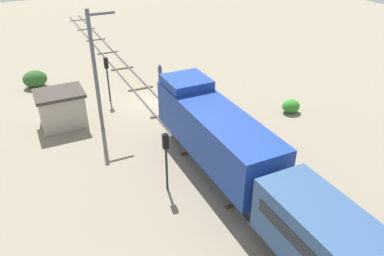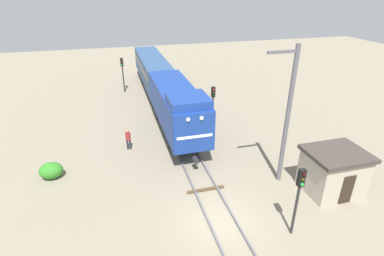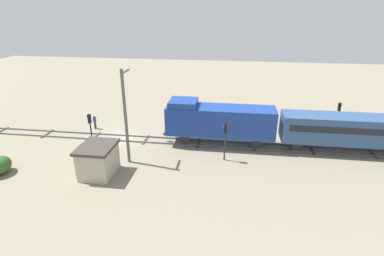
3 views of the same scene
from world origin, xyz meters
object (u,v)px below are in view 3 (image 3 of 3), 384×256
traffic_signal_far (338,114)px  worker_near_track (95,121)px  locomotive (218,120)px  traffic_signal_near (90,126)px  catenary_mast (126,115)px  relay_hut (98,160)px  traffic_signal_mid (225,135)px  passenger_car_leading (355,129)px  worker_by_signal (208,121)px

traffic_signal_far → worker_near_track: 27.67m
locomotive → traffic_signal_near: size_ratio=2.97×
worker_near_track → catenary_mast: 10.63m
locomotive → relay_hut: bearing=-52.8°
traffic_signal_mid → catenary_mast: bearing=-80.1°
passenger_car_leading → catenary_mast: size_ratio=1.59×
passenger_car_leading → worker_near_track: 28.29m
traffic_signal_far → passenger_car_leading: bearing=8.9°
locomotive → worker_by_signal: 4.76m
locomotive → traffic_signal_near: 12.88m
worker_near_track → passenger_car_leading: bearing=-12.4°
locomotive → catenary_mast: bearing=-58.5°
traffic_signal_mid → locomotive: bearing=-166.5°
locomotive → traffic_signal_near: locomotive is taller
traffic_signal_mid → worker_by_signal: 8.07m
passenger_car_leading → traffic_signal_far: bearing=-171.1°
traffic_signal_near → traffic_signal_mid: (0.20, 13.29, -0.11)m
traffic_signal_mid → worker_near_track: size_ratio=2.20×
worker_by_signal → catenary_mast: bearing=153.7°
traffic_signal_mid → relay_hut: bearing=-69.0°
locomotive → traffic_signal_far: size_ratio=2.86×
traffic_signal_near → worker_by_signal: bearing=123.7°
passenger_car_leading → worker_by_signal: passenger_car_leading is taller
locomotive → worker_by_signal: (-4.20, -1.37, -1.78)m
passenger_car_leading → traffic_signal_mid: size_ratio=3.74×
worker_near_track → locomotive: bearing=-16.7°
passenger_car_leading → worker_by_signal: size_ratio=8.24×
traffic_signal_mid → worker_near_track: 16.75m
locomotive → passenger_car_leading: size_ratio=0.83×
passenger_car_leading → relay_hut: 24.43m
traffic_signal_near → catenary_mast: size_ratio=0.44×
traffic_signal_near → relay_hut: (4.30, 2.58, -1.33)m
worker_near_track → catenary_mast: size_ratio=0.19×
worker_near_track → relay_hut: relay_hut is taller
traffic_signal_far → worker_by_signal: traffic_signal_far is taller
traffic_signal_near → catenary_mast: catenary_mast is taller
traffic_signal_far → worker_near_track: (1.20, -27.59, -1.83)m
relay_hut → worker_by_signal: bearing=144.0°
traffic_signal_mid → traffic_signal_near: bearing=-90.9°
worker_by_signal → passenger_car_leading: bearing=-96.1°
worker_by_signal → catenary_mast: catenary_mast is taller
traffic_signal_near → traffic_signal_mid: size_ratio=1.04×
traffic_signal_near → traffic_signal_mid: bearing=89.1°
locomotive → catenary_mast: (4.94, -8.05, 1.88)m
locomotive → catenary_mast: size_ratio=1.32×
locomotive → traffic_signal_far: (-3.60, 12.77, 0.05)m
catenary_mast → traffic_signal_mid: bearing=99.9°
traffic_signal_far → relay_hut: (11.10, -22.66, -1.43)m
traffic_signal_near → worker_by_signal: traffic_signal_near is taller
traffic_signal_mid → catenary_mast: catenary_mast is taller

